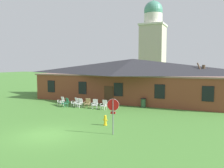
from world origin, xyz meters
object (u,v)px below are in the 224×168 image
lawn_chair_middle (79,103)px  lawn_chair_under_eave (104,105)px  lawn_chair_right_end (87,103)px  lawn_chair_far_side (95,104)px  lawn_chair_near_door (66,102)px  fire_hydrant (105,120)px  stop_sign (113,109)px  trash_bin (143,103)px  lawn_chair_by_porch (61,101)px  lawn_chair_left_end (75,102)px

lawn_chair_middle → lawn_chair_under_eave: (2.88, 0.09, 0.00)m
lawn_chair_right_end → lawn_chair_far_side: same height
lawn_chair_near_door → fire_hydrant: (7.24, -5.23, -0.12)m
stop_sign → lawn_chair_right_end: (-6.39, 7.77, -1.17)m
lawn_chair_far_side → lawn_chair_under_eave: (1.07, -0.05, 0.00)m
lawn_chair_near_door → lawn_chair_far_side: 3.37m
trash_bin → lawn_chair_under_eave: bearing=-140.7°
lawn_chair_right_end → stop_sign: bearing=-50.6°
fire_hydrant → lawn_chair_under_eave: bearing=116.7°
lawn_chair_by_porch → lawn_chair_far_side: bearing=-2.0°
fire_hydrant → trash_bin: size_ratio=0.81×
lawn_chair_under_eave → trash_bin: size_ratio=0.98×
stop_sign → lawn_chair_by_porch: bearing=141.6°
lawn_chair_middle → fire_hydrant: size_ratio=1.21×
lawn_chair_far_side → lawn_chair_under_eave: same height
lawn_chair_near_door → fire_hydrant: lawn_chair_near_door is taller
lawn_chair_by_porch → lawn_chair_far_side: (4.34, -0.15, 0.00)m
stop_sign → lawn_chair_under_eave: stop_sign is taller
lawn_chair_far_side → trash_bin: trash_bin is taller
lawn_chair_left_end → lawn_chair_far_side: (2.53, -0.15, 0.00)m
lawn_chair_left_end → lawn_chair_by_porch: bearing=179.9°
lawn_chair_by_porch → lawn_chair_under_eave: (5.42, -0.20, 0.00)m
fire_hydrant → trash_bin: bearing=86.4°
lawn_chair_under_eave → fire_hydrant: size_ratio=1.21×
lawn_chair_under_eave → trash_bin: trash_bin is taller
stop_sign → lawn_chair_middle: 10.36m
lawn_chair_far_side → stop_sign: bearing=-54.6°
lawn_chair_left_end → lawn_chair_far_side: 2.53m
lawn_chair_by_porch → lawn_chair_far_side: 4.35m
lawn_chair_by_porch → lawn_chair_middle: same height
lawn_chair_left_end → lawn_chair_far_side: same height
lawn_chair_left_end → lawn_chair_middle: (0.72, -0.29, 0.00)m
lawn_chair_near_door → lawn_chair_under_eave: size_ratio=1.00×
lawn_chair_right_end → lawn_chair_near_door: bearing=-164.2°
lawn_chair_near_door → lawn_chair_by_porch: bearing=150.4°
lawn_chair_middle → fire_hydrant: (5.69, -5.50, -0.12)m
stop_sign → lawn_chair_under_eave: (-4.28, 7.49, -1.17)m
lawn_chair_by_porch → lawn_chair_right_end: 3.31m
lawn_chair_middle → lawn_chair_far_side: (1.80, 0.14, 0.00)m
lawn_chair_under_eave → lawn_chair_near_door: bearing=-175.3°
lawn_chair_left_end → lawn_chair_right_end: (1.49, 0.09, 0.00)m
lawn_chair_by_porch → fire_hydrant: 10.07m
stop_sign → trash_bin: stop_sign is taller
lawn_chair_left_end → trash_bin: size_ratio=0.98×
lawn_chair_middle → lawn_chair_right_end: (0.77, 0.38, 0.00)m
lawn_chair_by_porch → lawn_chair_left_end: bearing=-0.1°
lawn_chair_right_end → lawn_chair_under_eave: size_ratio=1.00×
lawn_chair_under_eave → trash_bin: (3.35, 2.74, -0.00)m
lawn_chair_by_porch → trash_bin: 9.12m
lawn_chair_left_end → lawn_chair_under_eave: size_ratio=1.00×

